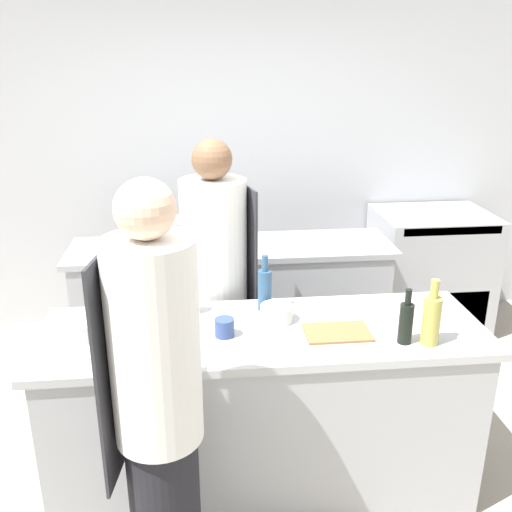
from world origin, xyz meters
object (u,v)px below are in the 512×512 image
object	(u,v)px
cup	(225,327)
bottle_vinegar	(153,335)
bottle_olive_oil	(265,288)
stockpot	(183,235)
oven_range	(429,271)
bottle_sauce	(406,322)
chef_at_prep_near	(158,415)
bottle_cooking_oil	(431,319)
chef_at_stove	(216,291)
bottle_wine	(185,297)
bowl_prep_small	(276,313)
bowl_mixing_large	(88,326)

from	to	relation	value
cup	bottle_vinegar	bearing A→B (deg)	-148.67
bottle_vinegar	bottle_olive_oil	bearing A→B (deg)	40.68
bottle_vinegar	stockpot	bearing A→B (deg)	85.84
oven_range	bottle_sauce	xyz separation A→B (m)	(-0.94, -1.92, 0.54)
chef_at_prep_near	bottle_cooking_oil	bearing A→B (deg)	-62.01
chef_at_stove	bottle_olive_oil	xyz separation A→B (m)	(0.24, -0.36, 0.16)
bottle_vinegar	bottle_wine	bearing A→B (deg)	73.81
chef_at_stove	chef_at_prep_near	bearing A→B (deg)	-26.42
chef_at_prep_near	stockpot	size ratio (longest dim) A/B	7.48
bottle_olive_oil	bowl_prep_small	distance (m)	0.16
bowl_mixing_large	stockpot	size ratio (longest dim) A/B	0.91
oven_range	bowl_mixing_large	xyz separation A→B (m)	(-2.40, -1.69, 0.48)
bottle_vinegar	bottle_cooking_oil	bearing A→B (deg)	0.97
chef_at_stove	bowl_prep_small	bearing A→B (deg)	15.12
chef_at_stove	stockpot	bearing A→B (deg)	-176.31
bowl_prep_small	stockpot	xyz separation A→B (m)	(-0.48, 1.09, 0.07)
chef_at_prep_near	oven_range	bearing A→B (deg)	-32.06
oven_range	bowl_mixing_large	world-z (taller)	bowl_mixing_large
bottle_vinegar	bowl_mixing_large	size ratio (longest dim) A/B	1.42
chef_at_stove	bottle_sauce	xyz separation A→B (m)	(0.84, -0.78, 0.15)
chef_at_stove	bowl_mixing_large	size ratio (longest dim) A/B	7.97
chef_at_prep_near	bottle_wine	xyz separation A→B (m)	(0.09, 0.85, 0.10)
bottle_sauce	bowl_prep_small	world-z (taller)	bottle_sauce
cup	stockpot	bearing A→B (deg)	99.79
bottle_wine	bottle_sauce	xyz separation A→B (m)	(1.00, -0.41, 0.01)
bowl_prep_small	cup	distance (m)	0.30
bottle_vinegar	bottle_wine	world-z (taller)	bottle_vinegar
bowl_mixing_large	bottle_wine	bearing A→B (deg)	20.56
chef_at_prep_near	bottle_sauce	world-z (taller)	chef_at_prep_near
bottle_sauce	stockpot	size ratio (longest dim) A/B	1.09
chef_at_stove	bottle_vinegar	world-z (taller)	chef_at_stove
bottle_olive_oil	bottle_vinegar	size ratio (longest dim) A/B	0.95
stockpot	oven_range	bearing A→B (deg)	15.65
bottle_olive_oil	bottle_sauce	distance (m)	0.73
bottle_wine	bowl_mixing_large	distance (m)	0.49
chef_at_stove	bottle_sauce	bearing A→B (deg)	32.56
bottle_cooking_oil	bowl_prep_small	distance (m)	0.73
chef_at_stove	bowl_mixing_large	bearing A→B (deg)	-63.14
bottle_olive_oil	bowl_prep_small	size ratio (longest dim) A/B	1.84
bottle_wine	bowl_mixing_large	bearing A→B (deg)	-159.44
chef_at_prep_near	bottle_cooking_oil	distance (m)	1.29
chef_at_prep_near	bottle_sauce	bearing A→B (deg)	-59.37
bottle_vinegar	bottle_wine	distance (m)	0.47
chef_at_stove	bottle_sauce	world-z (taller)	chef_at_stove
bottle_wine	bowl_prep_small	bearing A→B (deg)	-15.37
bottle_cooking_oil	bottle_sauce	bearing A→B (deg)	170.10
chef_at_stove	bottle_vinegar	bearing A→B (deg)	-34.17
oven_range	cup	xyz separation A→B (m)	(-1.76, -1.77, 0.48)
oven_range	bowl_mixing_large	size ratio (longest dim) A/B	4.42
oven_range	bowl_prep_small	world-z (taller)	bowl_prep_small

